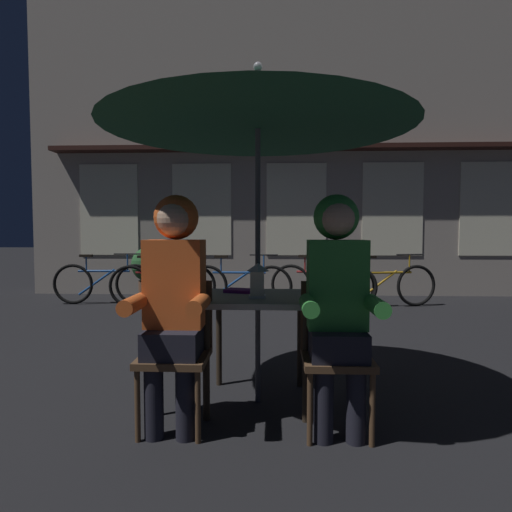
{
  "coord_description": "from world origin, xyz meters",
  "views": [
    {
      "loc": [
        0.11,
        -2.94,
        1.17
      ],
      "look_at": [
        0.0,
        -0.29,
        1.03
      ],
      "focal_mm": 30.26,
      "sensor_mm": 36.0,
      "label": 1
    }
  ],
  "objects": [
    {
      "name": "ground_plane",
      "position": [
        0.0,
        0.0,
        0.0
      ],
      "size": [
        60.0,
        60.0,
        0.0
      ],
      "primitive_type": "plane",
      "color": "black"
    },
    {
      "name": "person_right_hooded",
      "position": [
        0.48,
        -0.43,
        0.85
      ],
      "size": [
        0.45,
        0.56,
        1.4
      ],
      "color": "black",
      "rests_on": "ground_plane"
    },
    {
      "name": "bicycle_fourth",
      "position": [
        0.88,
        3.89,
        0.35
      ],
      "size": [
        1.65,
        0.42,
        0.84
      ],
      "color": "black",
      "rests_on": "ground_plane"
    },
    {
      "name": "bicycle_second",
      "position": [
        -1.65,
        3.76,
        0.35
      ],
      "size": [
        1.68,
        0.22,
        0.84
      ],
      "color": "black",
      "rests_on": "ground_plane"
    },
    {
      "name": "book",
      "position": [
        -0.14,
        0.16,
        0.75
      ],
      "size": [
        0.23,
        0.19,
        0.02
      ],
      "primitive_type": "cube",
      "rotation": [
        0.0,
        0.0,
        -0.28
      ],
      "color": "#661E7A",
      "rests_on": "cafe_table"
    },
    {
      "name": "patio_umbrella",
      "position": [
        0.0,
        0.0,
        2.06
      ],
      "size": [
        2.1,
        2.1,
        2.31
      ],
      "color": "#4C4C51",
      "rests_on": "ground_plane"
    },
    {
      "name": "chair_right",
      "position": [
        0.48,
        -0.37,
        0.49
      ],
      "size": [
        0.4,
        0.4,
        0.87
      ],
      "color": "#513823",
      "rests_on": "ground_plane"
    },
    {
      "name": "bicycle_nearest",
      "position": [
        -2.67,
        3.95,
        0.35
      ],
      "size": [
        1.68,
        0.12,
        0.84
      ],
      "color": "black",
      "rests_on": "ground_plane"
    },
    {
      "name": "bicycle_fifth",
      "position": [
        1.86,
        3.86,
        0.35
      ],
      "size": [
        1.65,
        0.41,
        0.84
      ],
      "color": "black",
      "rests_on": "ground_plane"
    },
    {
      "name": "potted_plant",
      "position": [
        -2.06,
        4.42,
        0.54
      ],
      "size": [
        0.6,
        0.6,
        0.92
      ],
      "color": "brown",
      "rests_on": "ground_plane"
    },
    {
      "name": "cafe_table",
      "position": [
        0.0,
        0.0,
        0.64
      ],
      "size": [
        0.72,
        0.72,
        0.74
      ],
      "color": "#B2AD9E",
      "rests_on": "ground_plane"
    },
    {
      "name": "lantern",
      "position": [
        0.0,
        -0.09,
        0.86
      ],
      "size": [
        0.11,
        0.11,
        0.23
      ],
      "color": "white",
      "rests_on": "cafe_table"
    },
    {
      "name": "person_left_hooded",
      "position": [
        -0.48,
        -0.43,
        0.85
      ],
      "size": [
        0.45,
        0.56,
        1.4
      ],
      "color": "black",
      "rests_on": "ground_plane"
    },
    {
      "name": "shopfront_building",
      "position": [
        0.52,
        5.4,
        3.09
      ],
      "size": [
        10.0,
        0.93,
        6.2
      ],
      "color": "#9E9389",
      "rests_on": "ground_plane"
    },
    {
      "name": "bicycle_third",
      "position": [
        -0.44,
        3.78,
        0.35
      ],
      "size": [
        1.68,
        0.1,
        0.84
      ],
      "color": "black",
      "rests_on": "ground_plane"
    },
    {
      "name": "chair_left",
      "position": [
        -0.48,
        -0.37,
        0.49
      ],
      "size": [
        0.4,
        0.4,
        0.87
      ],
      "color": "#513823",
      "rests_on": "ground_plane"
    }
  ]
}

